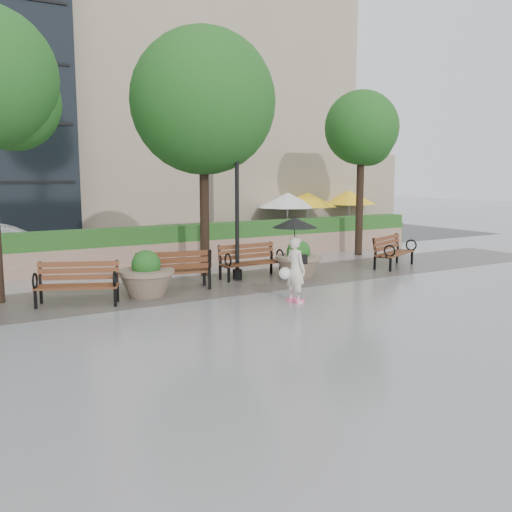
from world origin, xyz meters
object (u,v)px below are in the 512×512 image
bench_1 (78,293)px  planter_left (146,278)px  bench_2 (172,278)px  bench_4 (394,258)px  pedestrian (295,251)px  bench_3 (251,268)px  planter_right (298,263)px  car_right (5,245)px  lamppost (237,216)px

bench_1 → planter_left: size_ratio=1.42×
bench_2 → planter_left: planter_left is taller
bench_4 → planter_left: (-8.70, -0.10, 0.16)m
pedestrian → bench_3: bearing=-19.6°
bench_2 → planter_right: (3.97, -0.24, 0.13)m
planter_right → bench_3: bearing=152.6°
bench_3 → car_right: bearing=132.8°
planter_right → lamppost: (-1.71, 0.69, 1.45)m
bench_4 → car_right: car_right is taller
bench_2 → planter_right: planter_right is taller
bench_1 → pedestrian: 5.30m
bench_4 → lamppost: 5.85m
car_right → pedestrian: 11.01m
bench_3 → car_right: car_right is taller
planter_right → bench_1: bearing=-177.8°
bench_1 → planter_right: size_ratio=1.47×
bench_3 → pedestrian: size_ratio=0.92×
planter_right → car_right: (-7.24, 7.02, 0.25)m
bench_4 → planter_left: size_ratio=1.45×
pedestrian → planter_right: bearing=-44.6°
lamppost → bench_3: bearing=-4.1°
bench_4 → car_right: bearing=124.9°
bench_3 → bench_4: bearing=-8.3°
bench_3 → planter_right: planter_right is taller
planter_left → car_right: size_ratio=0.34×
car_right → planter_left: bearing=-155.4°
bench_3 → car_right: (-5.97, 6.36, 0.40)m
lamppost → car_right: size_ratio=1.01×
bench_3 → planter_left: size_ratio=1.34×
bench_3 → planter_left: planter_left is taller
bench_4 → pedestrian: pedestrian is taller
planter_left → bench_1: bearing=-176.6°
planter_left → pedestrian: 3.88m
bench_2 → planter_left: bearing=35.4°
planter_left → lamppost: bearing=15.1°
planter_right → car_right: 10.09m
bench_4 → bench_2: bearing=155.3°
bench_3 → lamppost: 1.66m
bench_1 → car_right: (-0.64, 7.27, 0.39)m
bench_3 → bench_4: 5.19m
bench_2 → bench_3: bearing=-159.9°
lamppost → pedestrian: 3.39m
bench_2 → car_right: size_ratio=0.50×
bench_1 → bench_2: bench_2 is taller
lamppost → planter_left: bearing=-164.9°
bench_4 → planter_right: bearing=156.6°
bench_4 → bench_3: bearing=149.5°
planter_right → bench_4: bearing=-0.8°
bench_4 → planter_left: 8.71m
bench_2 → bench_4: 7.84m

